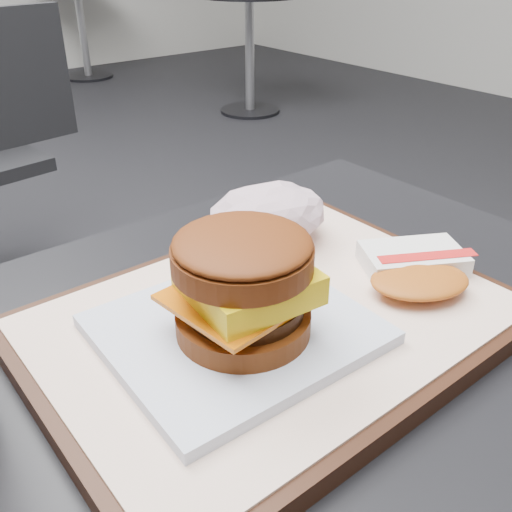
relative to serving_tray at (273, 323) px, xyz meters
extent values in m
cube|color=black|center=(-0.05, -0.04, -0.03)|extent=(0.80, 0.60, 0.04)
cube|color=black|center=(0.00, 0.00, 0.00)|extent=(0.38, 0.28, 0.02)
cube|color=white|center=(0.00, 0.00, 0.01)|extent=(0.36, 0.26, 0.00)
cube|color=white|center=(-0.04, 0.00, 0.02)|extent=(0.20, 0.18, 0.01)
cylinder|color=#662E0E|center=(-0.04, -0.01, 0.03)|extent=(0.10, 0.10, 0.02)
cylinder|color=black|center=(-0.04, -0.01, 0.04)|extent=(0.09, 0.09, 0.01)
cube|color=#D76307|center=(-0.05, -0.01, 0.05)|extent=(0.10, 0.10, 0.00)
cube|color=yellow|center=(-0.04, -0.02, 0.06)|extent=(0.09, 0.09, 0.02)
cylinder|color=#652C0E|center=(-0.04, -0.01, 0.08)|extent=(0.10, 0.10, 0.02)
ellipsoid|color=#6A2E0F|center=(-0.04, -0.01, 0.09)|extent=(0.10, 0.10, 0.02)
cube|color=white|center=(0.15, -0.02, 0.02)|extent=(0.11, 0.09, 0.02)
cube|color=red|center=(0.15, -0.04, 0.03)|extent=(0.09, 0.06, 0.00)
ellipsoid|color=orange|center=(0.12, -0.05, 0.02)|extent=(0.10, 0.09, 0.01)
cube|color=black|center=(0.25, 1.53, -0.10)|extent=(0.40, 0.08, 0.40)
cylinder|color=black|center=(2.15, 2.76, -0.77)|extent=(0.40, 0.40, 0.02)
cylinder|color=#A5A5AA|center=(2.15, 2.76, -0.41)|extent=(0.06, 0.06, 0.70)
cylinder|color=black|center=(1.75, 4.46, -0.77)|extent=(0.40, 0.40, 0.02)
cylinder|color=#A5A5AA|center=(1.75, 4.46, -0.41)|extent=(0.06, 0.06, 0.70)
camera|label=1|loc=(-0.25, -0.29, 0.28)|focal=40.00mm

